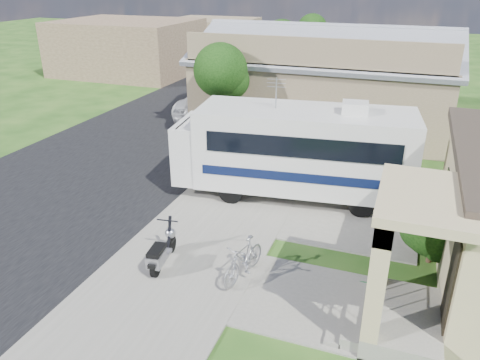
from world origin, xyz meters
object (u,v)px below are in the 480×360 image
(bicycle, at_px, (244,261))
(pickup_truck, at_px, (212,101))
(van, at_px, (248,76))
(garden_hose, at_px, (363,291))
(shrub, at_px, (438,221))
(motorhome, at_px, (295,149))
(scooter, at_px, (161,252))

(bicycle, distance_m, pickup_truck, 15.44)
(van, bearing_deg, garden_hose, -54.55)
(garden_hose, bearing_deg, pickup_truck, 126.16)
(bicycle, bearing_deg, shrub, 41.94)
(motorhome, relative_size, bicycle, 4.66)
(scooter, relative_size, garden_hose, 4.09)
(pickup_truck, bearing_deg, bicycle, 112.45)
(bicycle, height_order, garden_hose, bicycle)
(motorhome, distance_m, bicycle, 5.47)
(van, bearing_deg, shrub, -48.31)
(pickup_truck, bearing_deg, van, -90.79)
(bicycle, bearing_deg, pickup_truck, 128.92)
(scooter, xyz_separation_m, van, (-4.95, 21.22, 0.34))
(scooter, xyz_separation_m, bicycle, (2.23, 0.27, 0.03))
(motorhome, xyz_separation_m, shrub, (4.61, -2.77, -0.53))
(shrub, bearing_deg, bicycle, -150.78)
(garden_hose, bearing_deg, bicycle, -171.64)
(shrub, xyz_separation_m, bicycle, (-4.58, -2.56, -0.71))
(motorhome, relative_size, scooter, 4.86)
(pickup_truck, bearing_deg, garden_hose, 122.42)
(pickup_truck, xyz_separation_m, garden_hose, (9.80, -13.41, -0.71))
(shrub, distance_m, garden_hose, 2.89)
(shrub, relative_size, pickup_truck, 0.42)
(shrub, distance_m, bicycle, 5.30)
(shrub, relative_size, scooter, 1.43)
(shrub, height_order, van, shrub)
(van, relative_size, garden_hose, 13.77)
(bicycle, xyz_separation_m, pickup_truck, (-6.81, 13.85, 0.27))
(pickup_truck, height_order, van, van)
(scooter, distance_m, van, 21.80)
(bicycle, relative_size, garden_hose, 4.26)
(pickup_truck, xyz_separation_m, van, (-0.37, 7.10, 0.03))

